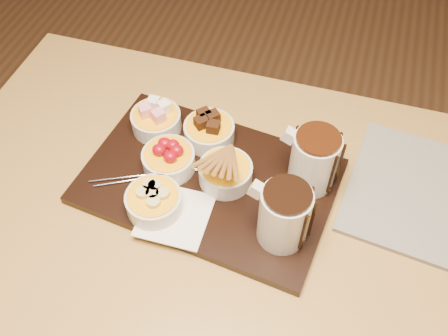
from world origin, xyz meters
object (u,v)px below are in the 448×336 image
(dining_table, at_px, (235,253))
(newspaper, at_px, (445,202))
(serving_board, at_px, (209,181))
(bowl_strawberries, at_px, (169,160))
(pitcher_milk_chocolate, at_px, (314,161))
(pitcher_dark_chocolate, at_px, (284,216))

(dining_table, distance_m, newspaper, 0.40)
(serving_board, bearing_deg, newspaper, 17.71)
(bowl_strawberries, distance_m, pitcher_milk_chocolate, 0.27)
(dining_table, relative_size, newspaper, 3.43)
(pitcher_dark_chocolate, height_order, newspaper, pitcher_dark_chocolate)
(dining_table, distance_m, pitcher_milk_chocolate, 0.24)
(pitcher_dark_chocolate, height_order, pitcher_milk_chocolate, same)
(bowl_strawberries, height_order, newspaper, bowl_strawberries)
(dining_table, bearing_deg, pitcher_dark_chocolate, -2.60)
(dining_table, xyz_separation_m, pitcher_milk_chocolate, (0.11, 0.12, 0.17))
(pitcher_milk_chocolate, xyz_separation_m, newspaper, (0.25, 0.03, -0.07))
(serving_board, bearing_deg, dining_table, -38.37)
(dining_table, bearing_deg, bowl_strawberries, 152.72)
(dining_table, xyz_separation_m, pitcher_dark_chocolate, (0.08, -0.00, 0.17))
(pitcher_dark_chocolate, distance_m, pitcher_milk_chocolate, 0.13)
(serving_board, xyz_separation_m, newspaper, (0.43, 0.08, -0.00))
(bowl_strawberries, relative_size, newspaper, 0.29)
(dining_table, height_order, newspaper, newspaper)
(dining_table, height_order, pitcher_milk_chocolate, pitcher_milk_chocolate)
(newspaper, bearing_deg, bowl_strawberries, -164.72)
(dining_table, bearing_deg, pitcher_milk_chocolate, 49.22)
(dining_table, distance_m, bowl_strawberries, 0.22)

